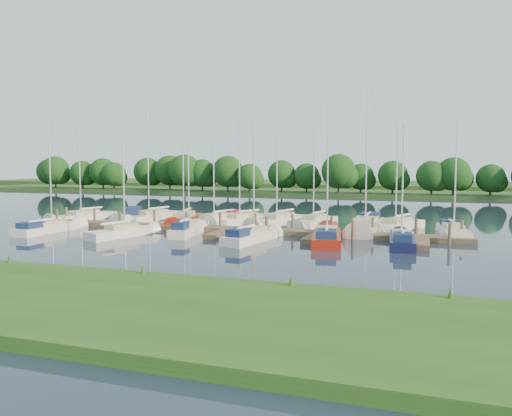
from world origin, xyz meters
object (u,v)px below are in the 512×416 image
(dock, at_px, (230,231))
(motorboat, at_px, (133,218))
(sailboat_n_0, at_px, (83,218))
(sailboat_s_2, at_px, (188,231))
(sailboat_n_5, at_px, (241,221))

(dock, bearing_deg, motorboat, 157.77)
(sailboat_n_0, bearing_deg, sailboat_s_2, 168.59)
(sailboat_s_2, bearing_deg, sailboat_n_5, 74.41)
(sailboat_n_5, height_order, sailboat_s_2, sailboat_n_5)
(motorboat, xyz_separation_m, sailboat_s_2, (10.38, -7.90, -0.03))
(dock, xyz_separation_m, sailboat_n_5, (-1.46, 6.84, 0.07))
(motorboat, relative_size, sailboat_s_2, 0.71)
(dock, xyz_separation_m, sailboat_s_2, (-2.83, -2.50, 0.14))
(sailboat_n_0, height_order, motorboat, sailboat_n_0)
(sailboat_n_0, bearing_deg, dock, 178.80)
(sailboat_n_0, distance_m, motorboat, 5.66)
(sailboat_n_0, distance_m, sailboat_n_5, 17.48)
(sailboat_n_5, bearing_deg, sailboat_n_0, 30.49)
(sailboat_n_0, height_order, sailboat_n_5, sailboat_n_5)
(sailboat_n_5, bearing_deg, motorboat, 29.04)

